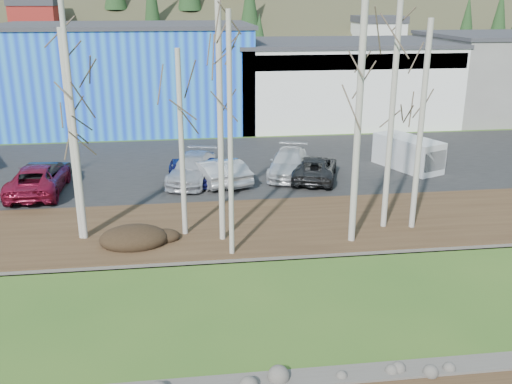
{
  "coord_description": "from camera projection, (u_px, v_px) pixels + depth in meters",
  "views": [
    {
      "loc": [
        -1.56,
        -10.16,
        10.24
      ],
      "look_at": [
        1.36,
        12.37,
        2.5
      ],
      "focal_mm": 40.0,
      "sensor_mm": 36.0,
      "label": 1
    }
  ],
  "objects": [
    {
      "name": "building_white",
      "position": [
        337.0,
        80.0,
        49.99
      ],
      "size": [
        18.36,
        12.24,
        6.8
      ],
      "color": "white",
      "rests_on": "ground"
    },
    {
      "name": "birch_5",
      "position": [
        230.0,
        139.0,
        22.25
      ],
      "size": [
        0.2,
        0.2,
        9.73
      ],
      "color": "beige",
      "rests_on": "far_bank"
    },
    {
      "name": "car_7",
      "position": [
        289.0,
        163.0,
        34.1
      ],
      "size": [
        3.56,
        5.6,
        1.51
      ],
      "primitive_type": "imported",
      "rotation": [
        0.0,
        0.0,
        -0.3
      ],
      "color": "silver",
      "rests_on": "parking_lot"
    },
    {
      "name": "birch_1",
      "position": [
        73.0,
        119.0,
        23.6
      ],
      "size": [
        0.22,
        0.22,
        10.73
      ],
      "color": "beige",
      "rests_on": "far_bank"
    },
    {
      "name": "birch_7",
      "position": [
        421.0,
        128.0,
        25.04
      ],
      "size": [
        0.25,
        0.25,
        9.33
      ],
      "color": "beige",
      "rests_on": "far_bank"
    },
    {
      "name": "birch_4",
      "position": [
        182.0,
        146.0,
        24.49
      ],
      "size": [
        0.23,
        0.23,
        8.18
      ],
      "color": "beige",
      "rests_on": "far_bank"
    },
    {
      "name": "birch_2",
      "position": [
        72.0,
        138.0,
        23.94
      ],
      "size": [
        0.31,
        0.31,
        9.01
      ],
      "color": "beige",
      "rests_on": "far_bank"
    },
    {
      "name": "birch_8",
      "position": [
        392.0,
        117.0,
        24.99
      ],
      "size": [
        0.26,
        0.26,
        10.33
      ],
      "color": "beige",
      "rests_on": "far_bank"
    },
    {
      "name": "building_grey",
      "position": [
        508.0,
        74.0,
        51.87
      ],
      "size": [
        14.28,
        12.24,
        7.3
      ],
      "color": "slate",
      "rests_on": "ground"
    },
    {
      "name": "car_4",
      "position": [
        208.0,
        171.0,
        32.86
      ],
      "size": [
        1.69,
        3.93,
        1.32
      ],
      "primitive_type": "imported",
      "rotation": [
        0.0,
        0.0,
        0.03
      ],
      "color": "#141555",
      "rests_on": "parking_lot"
    },
    {
      "name": "car_9",
      "position": [
        182.0,
        172.0,
        32.68
      ],
      "size": [
        1.69,
        3.93,
        1.32
      ],
      "primitive_type": "imported",
      "rotation": [
        0.0,
        0.0,
        0.03
      ],
      "color": "#141555",
      "rests_on": "parking_lot"
    },
    {
      "name": "birch_6",
      "position": [
        359.0,
        111.0,
        23.24
      ],
      "size": [
        0.29,
        0.29,
        11.47
      ],
      "color": "beige",
      "rests_on": "far_bank"
    },
    {
      "name": "birch_3",
      "position": [
        220.0,
        126.0,
        23.61
      ],
      "size": [
        0.25,
        0.25,
        10.13
      ],
      "color": "beige",
      "rests_on": "far_bank"
    },
    {
      "name": "near_bank_rocks",
      "position": [
        250.0,
        384.0,
        15.94
      ],
      "size": [
        80.0,
        0.8,
        0.5
      ],
      "primitive_type": null,
      "color": "#47423D",
      "rests_on": "ground"
    },
    {
      "name": "dirt_mound",
      "position": [
        134.0,
        237.0,
        24.64
      ],
      "size": [
        2.96,
        2.09,
        0.58
      ],
      "primitive_type": "ellipsoid",
      "color": "black",
      "rests_on": "far_bank"
    },
    {
      "name": "car_3",
      "position": [
        193.0,
        168.0,
        32.92
      ],
      "size": [
        3.58,
        5.77,
        1.56
      ],
      "primitive_type": "imported",
      "rotation": [
        0.0,
        0.0,
        -0.28
      ],
      "color": "#B0B0B8",
      "rests_on": "parking_lot"
    },
    {
      "name": "car_5",
      "position": [
        208.0,
        172.0,
        32.61
      ],
      "size": [
        2.95,
        4.47,
        1.39
      ],
      "primitive_type": "imported",
      "rotation": [
        0.0,
        0.0,
        3.53
      ],
      "color": "#B1B1B3",
      "rests_on": "parking_lot"
    },
    {
      "name": "car_1",
      "position": [
        46.0,
        175.0,
        31.79
      ],
      "size": [
        2.01,
        4.73,
        1.52
      ],
      "primitive_type": "imported",
      "rotation": [
        0.0,
        0.0,
        3.05
      ],
      "color": "black",
      "rests_on": "parking_lot"
    },
    {
      "name": "van_white",
      "position": [
        410.0,
        154.0,
        35.29
      ],
      "size": [
        3.47,
        4.82,
        1.94
      ],
      "rotation": [
        0.0,
        0.0,
        0.41
      ],
      "color": "white",
      "rests_on": "parking_lot"
    },
    {
      "name": "car_8",
      "position": [
        225.0,
        171.0,
        32.73
      ],
      "size": [
        2.95,
        4.47,
        1.39
      ],
      "primitive_type": "imported",
      "rotation": [
        0.0,
        0.0,
        3.53
      ],
      "color": "#B1B1B3",
      "rests_on": "parking_lot"
    },
    {
      "name": "car_2",
      "position": [
        38.0,
        179.0,
        30.93
      ],
      "size": [
        2.69,
        5.77,
        1.6
      ],
      "primitive_type": "imported",
      "rotation": [
        0.0,
        0.0,
        3.15
      ],
      "color": "maroon",
      "rests_on": "parking_lot"
    },
    {
      "name": "far_bank",
      "position": [
        221.0,
        228.0,
        26.62
      ],
      "size": [
        80.0,
        7.0,
        0.15
      ],
      "primitive_type": "cube",
      "color": "#382616",
      "rests_on": "ground"
    },
    {
      "name": "building_blue",
      "position": [
        128.0,
        75.0,
        47.57
      ],
      "size": [
        20.4,
        12.24,
        8.3
      ],
      "color": "blue",
      "rests_on": "ground"
    },
    {
      "name": "parking_lot",
      "position": [
        210.0,
        166.0,
        36.48
      ],
      "size": [
        80.0,
        14.0,
        0.14
      ],
      "primitive_type": "cube",
      "color": "black",
      "rests_on": "ground"
    },
    {
      "name": "car_6",
      "position": [
        315.0,
        168.0,
        33.31
      ],
      "size": [
        3.75,
        5.52,
        1.4
      ],
      "primitive_type": "imported",
      "rotation": [
        0.0,
        0.0,
        2.83
      ],
      "color": "#242527",
      "rests_on": "parking_lot"
    },
    {
      "name": "river",
      "position": [
        236.0,
        309.0,
        19.79
      ],
      "size": [
        80.0,
        8.0,
        0.9
      ],
      "primitive_type": null,
      "color": "black",
      "rests_on": "ground"
    },
    {
      "name": "far_bank_rocks",
      "position": [
        227.0,
        259.0,
        23.64
      ],
      "size": [
        80.0,
        0.8,
        0.46
      ],
      "primitive_type": null,
      "color": "#47423D",
      "rests_on": "ground"
    }
  ]
}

